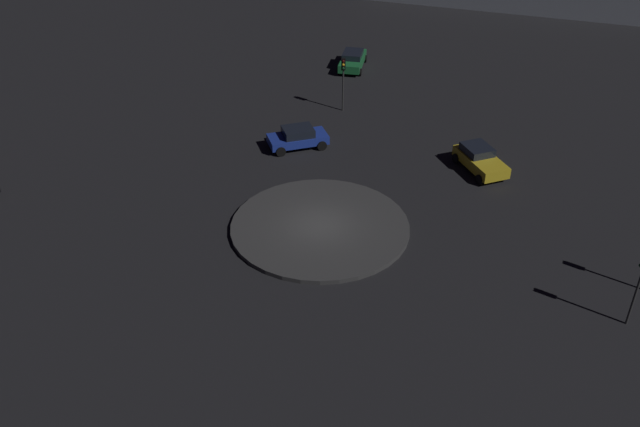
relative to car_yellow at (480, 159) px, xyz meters
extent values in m
plane|color=black|center=(-8.64, 8.82, -0.78)|extent=(119.69, 119.69, 0.00)
cylinder|color=#383838|center=(-8.64, 8.82, -0.65)|extent=(10.20, 10.20, 0.26)
cube|color=gold|center=(-0.10, -0.06, -0.11)|extent=(4.46, 3.72, 0.70)
cube|color=black|center=(0.38, 0.23, 0.49)|extent=(2.47, 2.38, 0.50)
cylinder|color=black|center=(-0.88, -1.62, -0.46)|extent=(0.67, 0.53, 0.65)
cylinder|color=black|center=(-1.84, -0.05, -0.46)|extent=(0.67, 0.53, 0.65)
cylinder|color=black|center=(1.64, -0.08, -0.46)|extent=(0.67, 0.53, 0.65)
cylinder|color=black|center=(0.67, 1.50, -0.46)|extent=(0.67, 0.53, 0.65)
cube|color=#1E38A5|center=(0.78, 12.25, -0.16)|extent=(3.52, 4.40, 0.57)
cube|color=black|center=(0.79, 12.23, 0.40)|extent=(2.38, 2.55, 0.55)
cylinder|color=black|center=(2.27, 11.41, -0.45)|extent=(0.52, 0.70, 0.67)
cylinder|color=black|center=(0.67, 10.55, -0.45)|extent=(0.52, 0.70, 0.67)
cylinder|color=black|center=(0.88, 13.95, -0.45)|extent=(0.52, 0.70, 0.67)
cylinder|color=black|center=(-0.71, 13.09, -0.45)|extent=(0.52, 0.70, 0.67)
cube|color=#1E7238|center=(15.92, 10.86, -0.15)|extent=(4.46, 1.81, 0.66)
cube|color=black|center=(15.96, 10.86, 0.43)|extent=(2.20, 1.59, 0.48)
cylinder|color=black|center=(17.53, 11.76, -0.47)|extent=(0.62, 0.22, 0.62)
cylinder|color=black|center=(17.53, 9.96, -0.47)|extent=(0.62, 0.22, 0.62)
cylinder|color=black|center=(14.32, 11.75, -0.47)|extent=(0.62, 0.22, 0.62)
cylinder|color=black|center=(14.32, 9.95, -0.47)|extent=(0.62, 0.22, 0.62)
cylinder|color=#2D2D2D|center=(-13.61, -7.01, 0.84)|extent=(0.12, 0.12, 3.24)
cylinder|color=#2D2D2D|center=(7.26, 10.24, 0.84)|extent=(0.12, 0.12, 3.24)
cube|color=black|center=(7.26, 10.24, 2.91)|extent=(0.25, 0.32, 0.90)
sphere|color=#3F0C0C|center=(7.11, 10.22, 3.18)|extent=(0.20, 0.20, 0.20)
sphere|color=yellow|center=(7.11, 10.22, 2.91)|extent=(0.20, 0.20, 0.20)
sphere|color=#0F3819|center=(7.11, 10.22, 2.64)|extent=(0.20, 0.20, 0.20)
camera|label=1|loc=(-40.71, 2.44, 21.76)|focal=39.07mm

